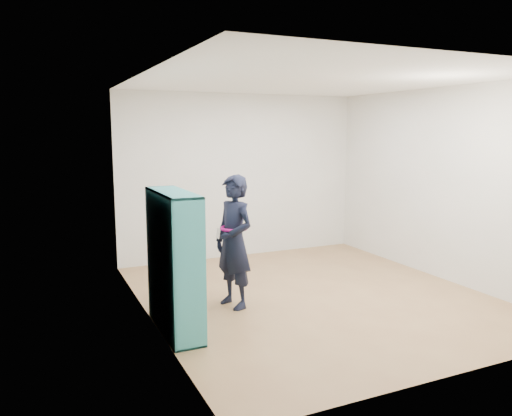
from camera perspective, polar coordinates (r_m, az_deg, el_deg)
name	(u,v)px	position (r m, az deg, el deg)	size (l,w,h in m)	color
floor	(313,295)	(6.31, 6.50, -9.90)	(4.50, 4.50, 0.00)	olive
ceiling	(317,80)	(6.01, 6.95, 14.31)	(4.50, 4.50, 0.00)	white
wall_left	(148,201)	(5.27, -12.21, 0.79)	(0.02, 4.50, 2.60)	beige
wall_right	(441,184)	(7.26, 20.37, 2.58)	(0.02, 4.50, 2.60)	beige
wall_back	(242,176)	(8.02, -1.65, 3.67)	(4.00, 0.02, 2.60)	beige
wall_front	(462,222)	(4.28, 22.51, -1.52)	(4.00, 0.02, 2.60)	beige
bookshelf	(172,264)	(5.10, -9.58, -6.38)	(0.31, 1.07, 1.43)	teal
person	(234,242)	(5.71, -2.53, -3.85)	(0.51, 0.64, 1.53)	black
smartphone	(218,234)	(5.66, -4.31, -2.94)	(0.04, 0.08, 0.13)	silver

